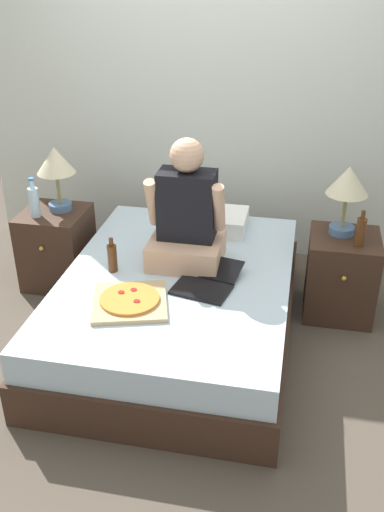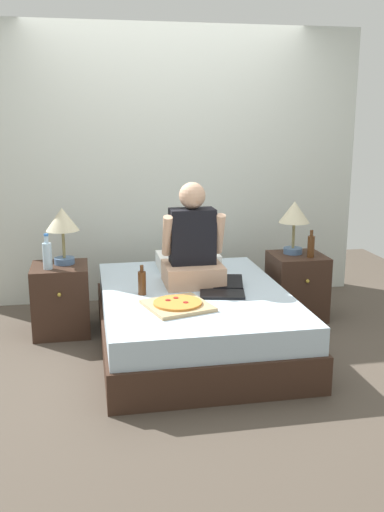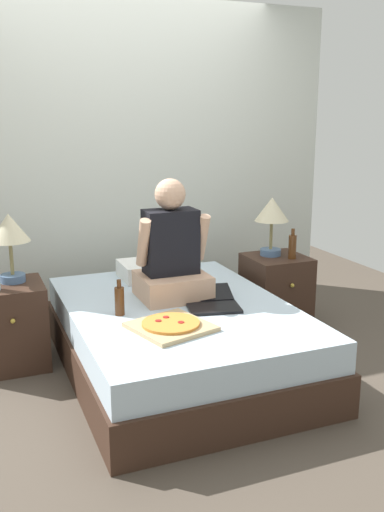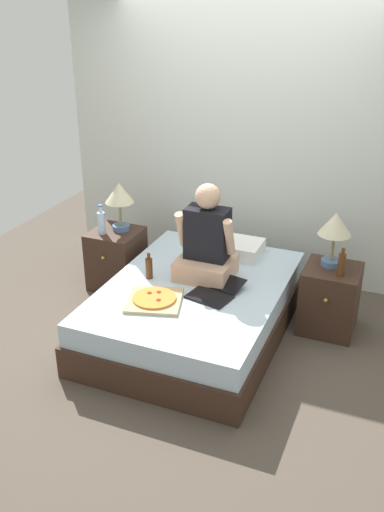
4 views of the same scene
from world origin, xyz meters
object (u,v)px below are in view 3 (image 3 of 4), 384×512
object	(u,v)px
nightstand_left	(11,325)
lamp_on_left_nightstand	(9,233)
lamp_on_right_nightstand	(272,214)
person_seated	(171,255)
beer_bottle_on_bed	(119,300)
pizza_box	(171,326)
laptop	(212,303)
beer_bottle	(292,246)
nightstand_right	(276,291)
bed	(178,338)

from	to	relation	value
nightstand_left	lamp_on_left_nightstand	bearing A→B (deg)	51.37
lamp_on_right_nightstand	person_seated	xyz separation A→B (m)	(-0.94, -0.35, -0.15)
lamp_on_left_nightstand	beer_bottle_on_bed	xyz separation A→B (m)	(0.56, -0.56, -0.35)
nightstand_left	pizza_box	bearing A→B (deg)	-46.20
person_seated	laptop	xyz separation A→B (m)	(0.17, -0.27, -0.27)
lamp_on_right_nightstand	pizza_box	xyz separation A→B (m)	(-1.14, -0.89, -0.42)
lamp_on_right_nightstand	beer_bottle	size ratio (longest dim) A/B	1.96
nightstand_left	pizza_box	size ratio (longest dim) A/B	1.12
nightstand_right	pizza_box	bearing A→B (deg)	-144.34
nightstand_left	lamp_on_right_nightstand	size ratio (longest dim) A/B	1.23
beer_bottle	pizza_box	world-z (taller)	beer_bottle
laptop	beer_bottle_on_bed	distance (m)	0.59
nightstand_right	lamp_on_right_nightstand	bearing A→B (deg)	120.93
nightstand_right	beer_bottle	distance (m)	0.39
person_seated	nightstand_right	bearing A→B (deg)	16.99
nightstand_left	nightstand_right	size ratio (longest dim) A/B	1.00
person_seated	lamp_on_right_nightstand	bearing A→B (deg)	20.24
pizza_box	nightstand_right	bearing A→B (deg)	35.66
lamp_on_right_nightstand	lamp_on_left_nightstand	bearing A→B (deg)	180.00
bed	laptop	bearing A→B (deg)	-25.48
beer_bottle	beer_bottle_on_bed	world-z (taller)	beer_bottle
bed	lamp_on_right_nightstand	distance (m)	1.28
nightstand_left	beer_bottle	size ratio (longest dim) A/B	2.41
beer_bottle	pizza_box	distance (m)	1.46
bed	beer_bottle	distance (m)	1.20
lamp_on_right_nightstand	laptop	world-z (taller)	lamp_on_right_nightstand
bed	person_seated	world-z (taller)	person_seated
lamp_on_right_nightstand	beer_bottle_on_bed	world-z (taller)	lamp_on_right_nightstand
nightstand_right	beer_bottle_on_bed	world-z (taller)	beer_bottle_on_bed
pizza_box	beer_bottle_on_bed	xyz separation A→B (m)	(-0.21, 0.33, 0.07)
bed	beer_bottle_on_bed	size ratio (longest dim) A/B	8.65
nightstand_right	pizza_box	distance (m)	1.46
lamp_on_right_nightstand	nightstand_right	bearing A→B (deg)	-59.07
lamp_on_left_nightstand	person_seated	size ratio (longest dim) A/B	0.58
laptop	beer_bottle_on_bed	xyz separation A→B (m)	(-0.58, 0.06, 0.07)
nightstand_left	laptop	world-z (taller)	nightstand_left
laptop	pizza_box	distance (m)	0.47
lamp_on_left_nightstand	lamp_on_right_nightstand	bearing A→B (deg)	0.00
nightstand_left	person_seated	bearing A→B (deg)	-16.28
person_seated	beer_bottle	bearing A→B (deg)	10.68
beer_bottle	person_seated	xyz separation A→B (m)	(-1.04, -0.20, 0.08)
nightstand_right	laptop	xyz separation A→B (m)	(-0.80, -0.56, 0.18)
nightstand_right	lamp_on_left_nightstand	bearing A→B (deg)	178.52
lamp_on_right_nightstand	bed	bearing A→B (deg)	-151.40
lamp_on_right_nightstand	laptop	distance (m)	1.07
lamp_on_right_nightstand	pizza_box	size ratio (longest dim) A/B	0.91
lamp_on_left_nightstand	beer_bottle_on_bed	distance (m)	0.87
lamp_on_right_nightstand	beer_bottle_on_bed	distance (m)	1.50
lamp_on_right_nightstand	beer_bottle	world-z (taller)	lamp_on_right_nightstand
nightstand_right	beer_bottle	size ratio (longest dim) A/B	2.41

